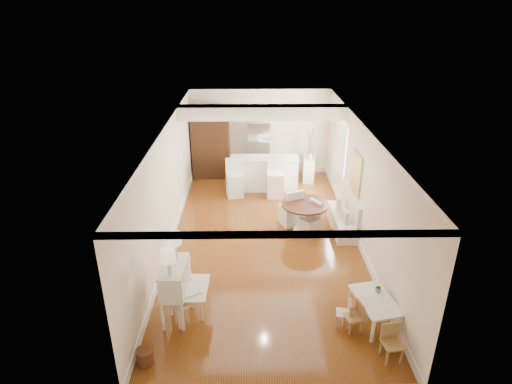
{
  "coord_description": "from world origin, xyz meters",
  "views": [
    {
      "loc": [
        -0.34,
        -9.02,
        5.38
      ],
      "look_at": [
        -0.2,
        0.3,
        1.16
      ],
      "focal_mm": 30.0,
      "sensor_mm": 36.0,
      "label": 1
    }
  ],
  "objects_px": {
    "breakfast_counter": "(264,173)",
    "kids_table": "(374,311)",
    "wicker_basket": "(145,357)",
    "sideboard": "(309,169)",
    "fridge": "(270,150)",
    "gustavian_armchair": "(185,297)",
    "secretary_bureau": "(176,291)",
    "kids_chair_c": "(392,343)",
    "kids_chair_b": "(343,313)",
    "pantry_cabinet": "(211,143)",
    "slip_chair_far": "(291,206)",
    "dining_table": "(304,218)",
    "slip_chair_near": "(310,218)",
    "kids_chair_a": "(353,317)",
    "bar_stool_left": "(235,178)",
    "bar_stool_right": "(275,178)"
  },
  "relations": [
    {
      "from": "kids_table",
      "to": "dining_table",
      "type": "bearing_deg",
      "value": 104.75
    },
    {
      "from": "kids_chair_a",
      "to": "bar_stool_left",
      "type": "xyz_separation_m",
      "value": [
        -2.26,
        5.7,
        0.28
      ]
    },
    {
      "from": "kids_chair_c",
      "to": "bar_stool_right",
      "type": "xyz_separation_m",
      "value": [
        -1.54,
        6.33,
        0.28
      ]
    },
    {
      "from": "wicker_basket",
      "to": "kids_chair_b",
      "type": "bearing_deg",
      "value": 14.29
    },
    {
      "from": "dining_table",
      "to": "slip_chair_near",
      "type": "distance_m",
      "value": 0.16
    },
    {
      "from": "bar_stool_left",
      "to": "bar_stool_right",
      "type": "distance_m",
      "value": 1.19
    },
    {
      "from": "fridge",
      "to": "gustavian_armchair",
      "type": "bearing_deg",
      "value": -104.74
    },
    {
      "from": "sideboard",
      "to": "secretary_bureau",
      "type": "bearing_deg",
      "value": -109.1
    },
    {
      "from": "sideboard",
      "to": "slip_chair_far",
      "type": "bearing_deg",
      "value": -98.37
    },
    {
      "from": "kids_chair_c",
      "to": "slip_chair_far",
      "type": "height_order",
      "value": "slip_chair_far"
    },
    {
      "from": "gustavian_armchair",
      "to": "kids_chair_a",
      "type": "bearing_deg",
      "value": -125.9
    },
    {
      "from": "dining_table",
      "to": "breakfast_counter",
      "type": "xyz_separation_m",
      "value": [
        -0.91,
        2.71,
        0.11
      ]
    },
    {
      "from": "kids_table",
      "to": "bar_stool_left",
      "type": "distance_m",
      "value": 6.13
    },
    {
      "from": "kids_chair_a",
      "to": "fridge",
      "type": "relative_size",
      "value": 0.32
    },
    {
      "from": "secretary_bureau",
      "to": "gustavian_armchair",
      "type": "relative_size",
      "value": 1.15
    },
    {
      "from": "bar_stool_right",
      "to": "sideboard",
      "type": "height_order",
      "value": "bar_stool_right"
    },
    {
      "from": "kids_table",
      "to": "bar_stool_right",
      "type": "height_order",
      "value": "bar_stool_right"
    },
    {
      "from": "dining_table",
      "to": "pantry_cabinet",
      "type": "height_order",
      "value": "pantry_cabinet"
    },
    {
      "from": "kids_chair_b",
      "to": "fridge",
      "type": "relative_size",
      "value": 0.29
    },
    {
      "from": "breakfast_counter",
      "to": "secretary_bureau",
      "type": "bearing_deg",
      "value": -107.26
    },
    {
      "from": "dining_table",
      "to": "sideboard",
      "type": "bearing_deg",
      "value": 80.85
    },
    {
      "from": "wicker_basket",
      "to": "kids_chair_c",
      "type": "distance_m",
      "value": 3.99
    },
    {
      "from": "breakfast_counter",
      "to": "kids_table",
      "type": "bearing_deg",
      "value": -73.54
    },
    {
      "from": "wicker_basket",
      "to": "fridge",
      "type": "xyz_separation_m",
      "value": [
        2.35,
        7.98,
        0.76
      ]
    },
    {
      "from": "kids_chair_c",
      "to": "slip_chair_near",
      "type": "height_order",
      "value": "slip_chair_near"
    },
    {
      "from": "secretary_bureau",
      "to": "kids_chair_b",
      "type": "relative_size",
      "value": 2.12
    },
    {
      "from": "dining_table",
      "to": "bar_stool_left",
      "type": "bearing_deg",
      "value": 129.36
    },
    {
      "from": "slip_chair_far",
      "to": "pantry_cabinet",
      "type": "distance_m",
      "value": 4.12
    },
    {
      "from": "breakfast_counter",
      "to": "gustavian_armchair",
      "type": "bearing_deg",
      "value": -105.44
    },
    {
      "from": "kids_table",
      "to": "sideboard",
      "type": "height_order",
      "value": "sideboard"
    },
    {
      "from": "kids_chair_a",
      "to": "slip_chair_near",
      "type": "bearing_deg",
      "value": 171.57
    },
    {
      "from": "kids_chair_b",
      "to": "pantry_cabinet",
      "type": "bearing_deg",
      "value": -148.26
    },
    {
      "from": "breakfast_counter",
      "to": "fridge",
      "type": "bearing_deg",
      "value": 79.22
    },
    {
      "from": "gustavian_armchair",
      "to": "slip_chair_near",
      "type": "xyz_separation_m",
      "value": [
        2.66,
        3.07,
        -0.05
      ]
    },
    {
      "from": "wicker_basket",
      "to": "fridge",
      "type": "height_order",
      "value": "fridge"
    },
    {
      "from": "slip_chair_far",
      "to": "breakfast_counter",
      "type": "xyz_separation_m",
      "value": [
        -0.61,
        2.27,
        0.01
      ]
    },
    {
      "from": "kids_chair_c",
      "to": "pantry_cabinet",
      "type": "distance_m",
      "value": 8.77
    },
    {
      "from": "fridge",
      "to": "bar_stool_left",
      "type": "bearing_deg",
      "value": -124.96
    },
    {
      "from": "gustavian_armchair",
      "to": "breakfast_counter",
      "type": "bearing_deg",
      "value": -44.67
    },
    {
      "from": "gustavian_armchair",
      "to": "pantry_cabinet",
      "type": "relative_size",
      "value": 0.42
    },
    {
      "from": "gustavian_armchair",
      "to": "slip_chair_far",
      "type": "bearing_deg",
      "value": -61.06
    },
    {
      "from": "gustavian_armchair",
      "to": "kids_chair_c",
      "type": "distance_m",
      "value": 3.61
    },
    {
      "from": "kids_chair_c",
      "to": "kids_table",
      "type": "bearing_deg",
      "value": 86.41
    },
    {
      "from": "dining_table",
      "to": "fridge",
      "type": "bearing_deg",
      "value": 100.65
    },
    {
      "from": "wicker_basket",
      "to": "sideboard",
      "type": "height_order",
      "value": "sideboard"
    },
    {
      "from": "kids_chair_c",
      "to": "slip_chair_far",
      "type": "bearing_deg",
      "value": 97.42
    },
    {
      "from": "secretary_bureau",
      "to": "fridge",
      "type": "xyz_separation_m",
      "value": [
        2.0,
        6.84,
        0.35
      ]
    },
    {
      "from": "wicker_basket",
      "to": "slip_chair_far",
      "type": "bearing_deg",
      "value": 59.37
    },
    {
      "from": "kids_chair_a",
      "to": "sideboard",
      "type": "xyz_separation_m",
      "value": [
        0.1,
        6.92,
        0.09
      ]
    },
    {
      "from": "bar_stool_left",
      "to": "fridge",
      "type": "relative_size",
      "value": 0.63
    }
  ]
}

